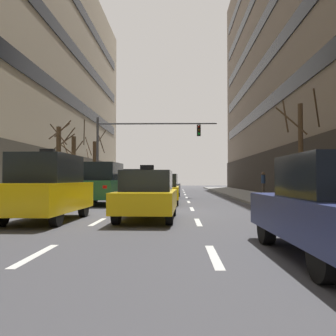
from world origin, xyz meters
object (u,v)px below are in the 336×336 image
object	(u,v)px
car_driving_1	(133,182)
traffic_signal_0	(136,141)
car_driving_6	(166,186)
street_tree_0	(59,160)
pedestrian_0	(263,182)
car_driving_0	(103,184)
taxi_driving_2	(47,188)
taxi_driving_3	(162,189)
street_tree_1	(73,164)
street_tree_2	(95,165)
car_driving_4	(141,184)
street_tree_3	(300,150)
taxi_driving_5	(147,195)

from	to	relation	value
car_driving_1	traffic_signal_0	distance (m)	6.94
car_driving_6	street_tree_0	xyz separation A→B (m)	(-6.20, -4.64, 1.63)
car_driving_1	pedestrian_0	bearing A→B (deg)	-30.16
street_tree_0	pedestrian_0	size ratio (longest dim) A/B	2.78
car_driving_0	taxi_driving_2	bearing A→B (deg)	-91.50
taxi_driving_3	street_tree_1	world-z (taller)	street_tree_1
traffic_signal_0	street_tree_2	distance (m)	5.62
taxi_driving_3	car_driving_4	xyz separation A→B (m)	(-3.15, 19.70, 0.02)
taxi_driving_2	pedestrian_0	xyz separation A→B (m)	(10.49, 15.73, 0.08)
traffic_signal_0	taxi_driving_2	bearing A→B (deg)	-93.67
car_driving_0	taxi_driving_2	size ratio (longest dim) A/B	1.04
street_tree_3	pedestrian_0	xyz separation A→B (m)	(1.14, 11.69, -1.42)
car_driving_4	traffic_signal_0	bearing A→B (deg)	-86.10
street_tree_2	pedestrian_0	bearing A→B (deg)	-14.96
taxi_driving_5	street_tree_1	xyz separation A→B (m)	(-6.10, 12.61, 1.56)
taxi_driving_5	taxi_driving_2	bearing A→B (deg)	-171.71
taxi_driving_3	street_tree_0	xyz separation A→B (m)	(-6.23, 1.92, 1.69)
street_tree_3	pedestrian_0	world-z (taller)	street_tree_3
street_tree_0	street_tree_3	xyz separation A→B (m)	(12.25, -5.94, 0.10)
pedestrian_0	street_tree_3	bearing A→B (deg)	-95.56
car_driving_4	traffic_signal_0	world-z (taller)	traffic_signal_0
taxi_driving_5	taxi_driving_3	bearing A→B (deg)	88.79
street_tree_0	taxi_driving_5	bearing A→B (deg)	-57.46
car_driving_1	pedestrian_0	size ratio (longest dim) A/B	2.68
taxi_driving_2	street_tree_2	size ratio (longest dim) A/B	0.82
street_tree_0	street_tree_3	world-z (taller)	street_tree_3
car_driving_6	pedestrian_0	bearing A→B (deg)	8.83
taxi_driving_3	car_driving_6	bearing A→B (deg)	90.24
taxi_driving_5	street_tree_0	distance (m)	11.41
taxi_driving_3	street_tree_3	size ratio (longest dim) A/B	0.87
car_driving_0	car_driving_6	xyz separation A→B (m)	(3.10, 6.89, -0.26)
street_tree_1	pedestrian_0	world-z (taller)	street_tree_1
taxi_driving_2	taxi_driving_3	size ratio (longest dim) A/B	1.05
street_tree_2	street_tree_0	bearing A→B (deg)	-89.93
car_driving_0	taxi_driving_2	distance (m)	7.73
traffic_signal_0	street_tree_2	xyz separation A→B (m)	(-3.92, 3.64, -1.71)
car_driving_4	taxi_driving_5	bearing A→B (deg)	-83.76
street_tree_3	car_driving_1	bearing A→B (deg)	117.66
taxi_driving_3	traffic_signal_0	xyz separation A→B (m)	(-2.32, 7.62, 3.43)
car_driving_4	street_tree_0	bearing A→B (deg)	-99.84
taxi_driving_3	traffic_signal_0	world-z (taller)	traffic_signal_0
taxi_driving_2	street_tree_2	xyz separation A→B (m)	(-2.91, 19.31, 1.44)
car_driving_1	street_tree_3	distance (m)	20.11
taxi_driving_5	car_driving_6	xyz separation A→B (m)	(0.13, 14.15, 0.04)
taxi_driving_3	street_tree_0	world-z (taller)	street_tree_0
street_tree_2	car_driving_1	bearing A→B (deg)	40.10
car_driving_6	traffic_signal_0	distance (m)	4.21
car_driving_6	taxi_driving_2	bearing A→B (deg)	-102.73
taxi_driving_2	taxi_driving_3	bearing A→B (deg)	67.55
taxi_driving_2	car_driving_6	size ratio (longest dim) A/B	0.96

